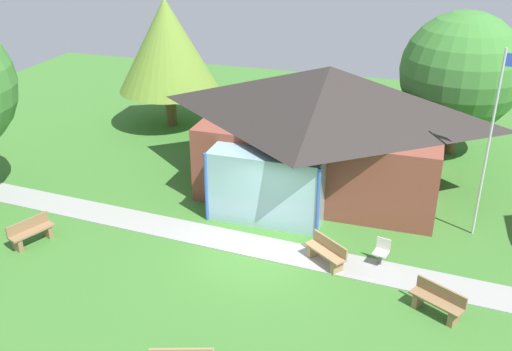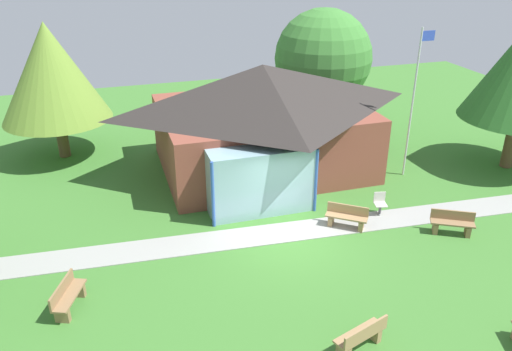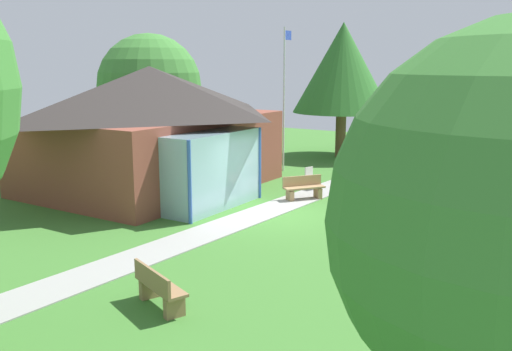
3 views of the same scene
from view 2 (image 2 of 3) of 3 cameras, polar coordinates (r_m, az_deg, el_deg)
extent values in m
plane|color=#3D752D|center=(18.17, 4.16, -7.01)|extent=(44.00, 44.00, 0.00)
cube|color=brown|center=(23.02, 0.71, 4.27)|extent=(8.80, 6.70, 2.85)
pyramid|color=#2D2826|center=(22.29, 0.74, 9.91)|extent=(9.80, 7.70, 1.85)
cube|color=#8CB2BF|center=(19.26, 0.55, -0.59)|extent=(3.96, 1.20, 2.56)
cylinder|color=#3359B2|center=(18.29, -4.82, -2.17)|extent=(0.12, 0.12, 2.56)
cylinder|color=#3359B2|center=(19.39, 6.67, -0.58)|extent=(0.12, 0.12, 2.56)
cube|color=#999993|center=(18.52, 3.66, -6.26)|extent=(24.52, 2.88, 0.03)
cylinder|color=silver|center=(22.57, 16.95, 7.46)|extent=(0.08, 0.08, 6.37)
cube|color=blue|center=(22.08, 18.58, 14.50)|extent=(0.60, 0.02, 0.40)
cube|color=olive|center=(15.77, -20.03, -12.41)|extent=(0.97, 1.56, 0.06)
cube|color=olive|center=(16.31, -19.13, -11.97)|extent=(0.43, 0.30, 0.39)
cube|color=olive|center=(15.54, -20.69, -14.36)|extent=(0.43, 0.30, 0.39)
cube|color=olive|center=(15.72, -20.79, -11.71)|extent=(0.61, 1.42, 0.36)
cube|color=#9E7A51|center=(13.94, 11.47, -16.87)|extent=(1.56, 0.89, 0.06)
cube|color=#9E7A51|center=(13.81, 9.70, -18.64)|extent=(0.28, 0.43, 0.39)
cube|color=#9E7A51|center=(14.43, 12.96, -16.67)|extent=(0.28, 0.43, 0.39)
cube|color=#9E7A51|center=(13.71, 12.14, -16.62)|extent=(1.44, 0.53, 0.36)
cube|color=#9E7A51|center=(18.82, 10.02, -4.53)|extent=(1.46, 1.25, 0.06)
cube|color=#9E7A51|center=(18.88, 11.60, -5.46)|extent=(0.37, 0.42, 0.39)
cube|color=#9E7A51|center=(19.02, 8.33, -4.94)|extent=(0.37, 0.42, 0.39)
cube|color=#9E7A51|center=(18.88, 10.18, -3.71)|extent=(1.23, 0.95, 0.36)
cube|color=olive|center=(19.44, 20.99, -4.93)|extent=(1.53, 1.11, 0.06)
cube|color=olive|center=(19.68, 22.45, -5.69)|extent=(0.33, 0.43, 0.39)
cube|color=olive|center=(19.47, 19.28, -5.46)|extent=(0.33, 0.43, 0.39)
cube|color=olive|center=(19.51, 21.01, -4.12)|extent=(1.34, 0.78, 0.36)
cube|color=beige|center=(19.93, 13.66, -3.13)|extent=(0.53, 0.53, 0.04)
cube|color=beige|center=(20.00, 13.56, -2.31)|extent=(0.44, 0.14, 0.40)
cylinder|color=#4C4C51|center=(20.04, 13.59, -3.71)|extent=(0.10, 0.10, 0.42)
cylinder|color=#4C4C51|center=(20.13, 13.54, -4.21)|extent=(0.36, 0.36, 0.02)
cylinder|color=brown|center=(28.80, 7.14, 7.34)|extent=(0.54, 0.54, 1.78)
sphere|color=#3D7F33|center=(28.07, 7.46, 12.82)|extent=(5.15, 5.15, 5.15)
cylinder|color=brown|center=(25.81, 26.44, 3.30)|extent=(0.53, 0.53, 2.33)
cylinder|color=brown|center=(26.01, -20.70, 3.97)|extent=(0.52, 0.52, 1.87)
cone|color=olive|center=(25.13, -21.81, 10.63)|extent=(4.89, 4.89, 4.40)
camera|label=1|loc=(10.48, 79.82, 8.31)|focal=40.74mm
camera|label=3|loc=(11.92, -66.88, -16.49)|focal=38.70mm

